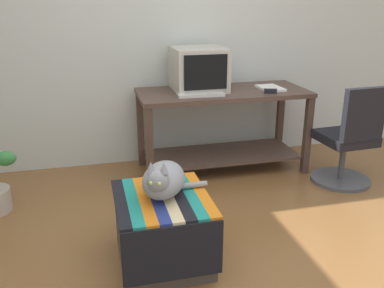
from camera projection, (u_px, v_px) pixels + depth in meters
ground_plane at (236, 276)px, 2.51m from camera, size 14.00×14.00×0.00m
back_wall at (166, 27)px, 3.94m from camera, size 8.00×0.10×2.60m
desk at (222, 116)px, 3.89m from camera, size 1.54×0.66×0.76m
tv_monitor at (199, 69)px, 3.78m from camera, size 0.46×0.48×0.38m
keyboard at (201, 94)px, 3.61m from camera, size 0.41×0.18×0.02m
book at (270, 88)px, 3.86m from camera, size 0.20×0.28×0.02m
ottoman_with_blanket at (163, 229)px, 2.59m from camera, size 0.56×0.65×0.44m
cat at (163, 180)px, 2.49m from camera, size 0.47×0.44×0.27m
office_chair at (349, 142)px, 3.61m from camera, size 0.52×0.52×0.89m
stapler at (270, 91)px, 3.69m from camera, size 0.12×0.07×0.04m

